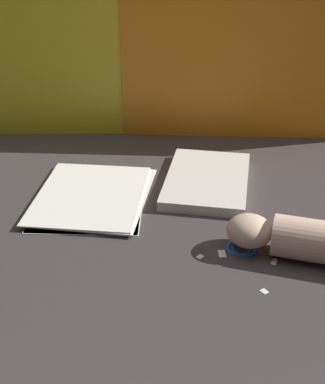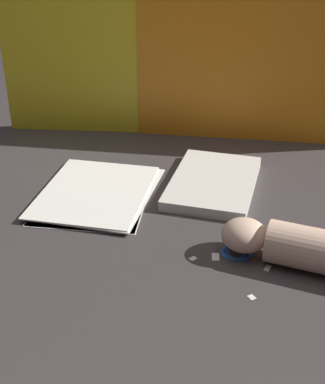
{
  "view_description": "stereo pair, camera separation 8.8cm",
  "coord_description": "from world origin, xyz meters",
  "px_view_note": "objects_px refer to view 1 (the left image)",
  "views": [
    {
      "loc": [
        0.07,
        -0.9,
        0.56
      ],
      "look_at": [
        0.02,
        0.02,
        0.06
      ],
      "focal_mm": 50.0,
      "sensor_mm": 36.0,
      "label": 1
    },
    {
      "loc": [
        0.16,
        -0.89,
        0.56
      ],
      "look_at": [
        0.02,
        0.02,
        0.06
      ],
      "focal_mm": 50.0,
      "sensor_mm": 36.0,
      "label": 2
    }
  ],
  "objects_px": {
    "book_closed": "(207,180)",
    "scissors": "(242,240)",
    "paper_stack": "(92,196)",
    "hand_forearm": "(310,240)"
  },
  "relations": [
    {
      "from": "book_closed",
      "to": "hand_forearm",
      "type": "distance_m",
      "value": 0.32
    },
    {
      "from": "paper_stack",
      "to": "scissors",
      "type": "relative_size",
      "value": 2.07
    },
    {
      "from": "paper_stack",
      "to": "scissors",
      "type": "bearing_deg",
      "value": -25.78
    },
    {
      "from": "book_closed",
      "to": "hand_forearm",
      "type": "relative_size",
      "value": 1.0
    },
    {
      "from": "hand_forearm",
      "to": "paper_stack",
      "type": "bearing_deg",
      "value": 155.32
    },
    {
      "from": "hand_forearm",
      "to": "scissors",
      "type": "bearing_deg",
      "value": 158.48
    },
    {
      "from": "paper_stack",
      "to": "hand_forearm",
      "type": "relative_size",
      "value": 1.04
    },
    {
      "from": "book_closed",
      "to": "scissors",
      "type": "bearing_deg",
      "value": -74.89
    },
    {
      "from": "book_closed",
      "to": "scissors",
      "type": "height_order",
      "value": "book_closed"
    },
    {
      "from": "paper_stack",
      "to": "hand_forearm",
      "type": "bearing_deg",
      "value": -24.68
    }
  ]
}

